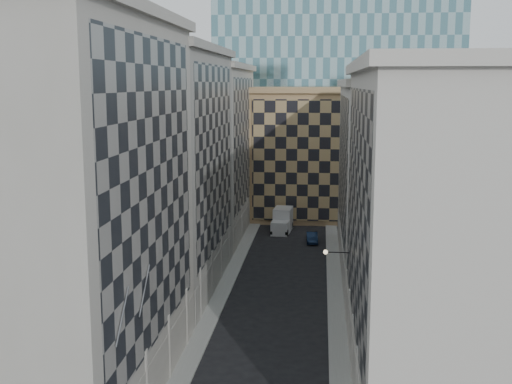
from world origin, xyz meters
The scene contains 13 objects.
sidewalk_west centered at (-5.25, 30.00, 0.07)m, with size 1.50×100.00×0.15m, color gray.
sidewalk_east centered at (5.25, 30.00, 0.07)m, with size 1.50×100.00×0.15m, color gray.
bldg_left_a centered at (-10.88, 11.00, 11.82)m, with size 10.80×22.80×23.70m.
bldg_left_b centered at (-10.88, 33.00, 11.32)m, with size 10.80×22.80×22.70m.
bldg_left_c centered at (-10.88, 55.00, 10.83)m, with size 10.80×22.80×21.70m.
bldg_right_a centered at (10.88, 15.00, 10.32)m, with size 10.80×26.80×20.70m.
bldg_right_b centered at (10.89, 42.00, 9.85)m, with size 10.80×28.80×19.70m.
tan_block centered at (2.00, 67.90, 9.44)m, with size 16.80×14.80×18.80m.
church_tower centered at (0.00, 82.00, 26.95)m, with size 7.20×7.20×51.50m.
flagpoles_left centered at (-5.90, 6.00, 8.00)m, with size 0.10×6.33×2.33m.
bracket_lamp centered at (4.38, 24.00, 6.20)m, with size 1.98×0.36×0.36m.
box_truck centered at (-1.23, 57.27, 1.33)m, with size 2.73×5.73×3.05m.
dark_car centered at (2.78, 51.72, 0.64)m, with size 1.35×3.86×1.27m, color #0F1D37.
Camera 1 is at (3.71, -25.28, 19.31)m, focal length 45.00 mm.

